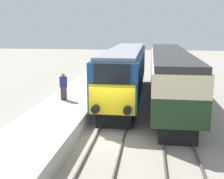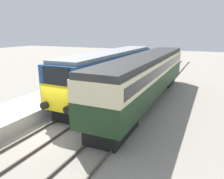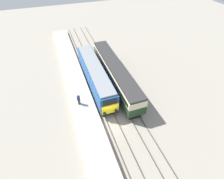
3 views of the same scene
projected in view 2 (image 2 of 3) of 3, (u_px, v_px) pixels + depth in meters
name	position (u px, v px, depth m)	size (l,w,h in m)	color
ground_plane	(51.00, 132.00, 12.69)	(120.00, 120.00, 0.00)	gray
platform_left	(78.00, 88.00, 20.94)	(3.50, 50.00, 0.83)	#B7B2A8
rails_near_track	(93.00, 106.00, 17.06)	(1.51, 60.00, 0.14)	#4C4238
rails_far_track	(134.00, 112.00, 15.69)	(1.50, 60.00, 0.14)	#4C4238
locomotive	(112.00, 71.00, 19.63)	(2.70, 15.92, 4.00)	black
passenger_carriage	(147.00, 74.00, 17.81)	(2.75, 18.00, 3.89)	black
person_on_platform	(47.00, 82.00, 17.47)	(0.44, 0.26, 1.82)	#473828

